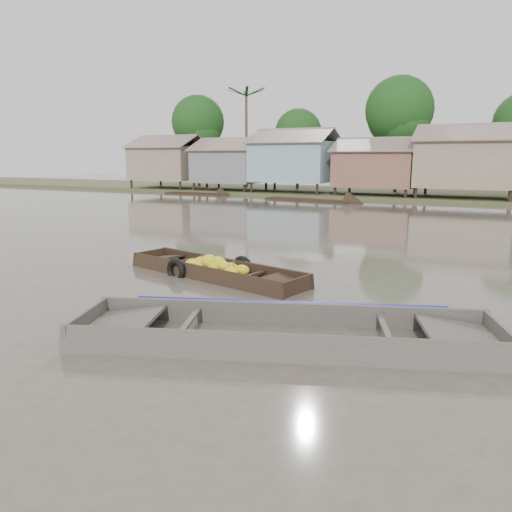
% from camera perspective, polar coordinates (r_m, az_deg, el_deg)
% --- Properties ---
extents(ground, '(120.00, 120.00, 0.00)m').
position_cam_1_polar(ground, '(10.80, -2.60, -5.68)').
color(ground, '#4F483C').
rests_on(ground, ground).
extents(riverbank, '(120.00, 12.47, 10.22)m').
position_cam_1_polar(riverbank, '(40.95, 23.92, 10.28)').
color(riverbank, '#384723').
rests_on(riverbank, ground).
extents(banana_boat, '(5.70, 2.63, 0.77)m').
position_cam_1_polar(banana_boat, '(13.43, -4.99, -1.62)').
color(banana_boat, black).
rests_on(banana_boat, ground).
extents(viewer_boat, '(7.47, 4.23, 0.58)m').
position_cam_1_polar(viewer_boat, '(8.78, 3.43, -9.39)').
color(viewer_boat, '#413C37').
rests_on(viewer_boat, ground).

